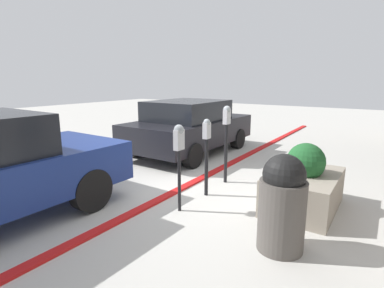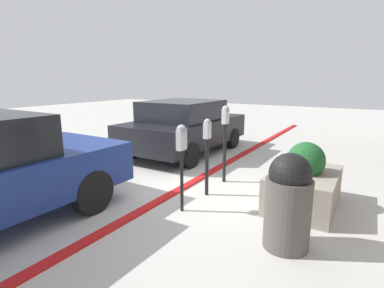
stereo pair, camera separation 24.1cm
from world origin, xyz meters
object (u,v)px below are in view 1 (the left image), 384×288
object	(u,v)px
parking_meter_middle	(226,130)
planter_box	(304,185)
parking_meter_second	(207,146)
trash_bin	(282,203)
parking_meter_nearest	(179,147)
parked_car_middle	(190,126)

from	to	relation	value
parking_meter_middle	planter_box	bearing A→B (deg)	-104.52
parking_meter_second	trash_bin	xyz separation A→B (m)	(-1.02, -1.69, -0.32)
parking_meter_nearest	planter_box	bearing A→B (deg)	-53.31
parking_meter_nearest	parking_meter_second	world-z (taller)	same
planter_box	parked_car_middle	bearing A→B (deg)	59.94
parking_meter_nearest	trash_bin	distance (m)	1.77
trash_bin	parking_meter_nearest	bearing A→B (deg)	82.99
parking_meter_nearest	parked_car_middle	xyz separation A→B (m)	(3.35, 2.08, -0.29)
parking_meter_second	planter_box	bearing A→B (deg)	-76.17
parking_meter_second	trash_bin	size ratio (longest dim) A/B	1.15
planter_box	parked_car_middle	distance (m)	4.29
planter_box	parking_meter_nearest	bearing A→B (deg)	126.69
planter_box	parking_meter_second	bearing A→B (deg)	103.83
parking_meter_second	parking_meter_middle	distance (m)	0.84
parking_meter_second	parked_car_middle	xyz separation A→B (m)	(2.54, 2.09, -0.15)
parking_meter_nearest	trash_bin	bearing A→B (deg)	-97.01
parking_meter_middle	trash_bin	bearing A→B (deg)	-136.97
trash_bin	parking_meter_second	bearing A→B (deg)	58.81
parking_meter_middle	trash_bin	distance (m)	2.57
parking_meter_middle	parked_car_middle	bearing A→B (deg)	50.12
parked_car_middle	parking_meter_middle	bearing A→B (deg)	-129.49
parking_meter_middle	parked_car_middle	distance (m)	2.69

